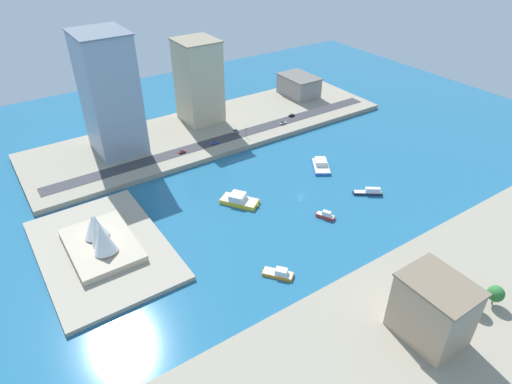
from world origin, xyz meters
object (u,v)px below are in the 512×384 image
ferry_yellow_fast (239,200)px  sedan_silver (235,131)px  office_block_beige (199,81)px  pickup_red (182,152)px  tower_tall_glass (110,94)px  apartment_midrise_tan (433,310)px  opera_landmark (100,238)px  hatchback_blue (215,143)px  suv_black (292,115)px  traffic_light_waterfront (246,131)px  catamaran_blue (321,165)px  water_taxi_orange (279,273)px  carpark_squat_concrete (299,85)px  tugboat_red (325,215)px  van_white (283,123)px  patrol_launch_navy (369,192)px

ferry_yellow_fast → sedan_silver: (65.77, -38.20, 2.03)m
office_block_beige → pickup_red: bearing=138.4°
tower_tall_glass → pickup_red: bearing=-132.2°
apartment_midrise_tan → opera_landmark: bearing=35.8°
ferry_yellow_fast → hatchback_blue: (59.38, -19.27, 1.96)m
office_block_beige → suv_black: size_ratio=12.71×
office_block_beige → traffic_light_waterfront: (-41.02, -10.35, -22.66)m
catamaran_blue → pickup_red: (55.73, 61.40, 2.38)m
water_taxi_orange → carpark_squat_concrete: (148.60, -128.35, 9.22)m
tugboat_red → apartment_midrise_tan: size_ratio=0.42×
ferry_yellow_fast → suv_black: bearing=-52.3°
ferry_yellow_fast → apartment_midrise_tan: bearing=-175.0°
apartment_midrise_tan → sedan_silver: bearing=-9.4°
catamaran_blue → van_white: bearing=-13.5°
hatchback_blue → pickup_red: bearing=88.1°
patrol_launch_navy → tugboat_red: bearing=94.7°
pickup_red → suv_black: suv_black is taller
carpark_squat_concrete → van_white: (-36.18, 42.17, -6.62)m
carpark_squat_concrete → opera_landmark: 206.06m
tower_tall_glass → suv_black: bearing=-100.3°
traffic_light_waterfront → office_block_beige: bearing=14.2°
water_taxi_orange → pickup_red: bearing=-5.9°
ferry_yellow_fast → office_block_beige: size_ratio=0.38×
ferry_yellow_fast → patrol_launch_navy: 68.93m
pickup_red → traffic_light_waterfront: bearing=-95.6°
patrol_launch_navy → tugboat_red: 33.21m
pickup_red → hatchback_blue: size_ratio=1.03×
catamaran_blue → opera_landmark: size_ratio=0.51×
suv_black → tugboat_red: bearing=150.5°
patrol_launch_navy → sedan_silver: bearing=13.5°
patrol_launch_navy → opera_landmark: size_ratio=0.36×
tugboat_red → van_white: 102.61m
traffic_light_waterfront → suv_black: bearing=-77.9°
traffic_light_waterfront → opera_landmark: bearing=116.0°
tower_tall_glass → hatchback_blue: size_ratio=15.81×
suv_black → water_taxi_orange: bearing=140.3°
patrol_launch_navy → sedan_silver: (97.02, 23.24, 2.56)m
patrol_launch_navy → apartment_midrise_tan: 93.62m
suv_black → office_block_beige: bearing=59.9°
ferry_yellow_fast → tugboat_red: 44.22m
carpark_squat_concrete → pickup_red: carpark_squat_concrete is taller
ferry_yellow_fast → patrol_launch_navy: ferry_yellow_fast is taller
traffic_light_waterfront → opera_landmark: (-53.72, 110.23, 0.19)m
water_taxi_orange → ferry_yellow_fast: ferry_yellow_fast is taller
van_white → pickup_red: 74.52m
hatchback_blue → opera_landmark: (-57.22, 89.15, 3.61)m
ferry_yellow_fast → suv_black: (65.36, -84.44, 1.97)m
van_white → sedan_silver: 34.30m
tower_tall_glass → traffic_light_waterfront: bearing=-113.0°
catamaran_blue → suv_black: bearing=-22.9°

